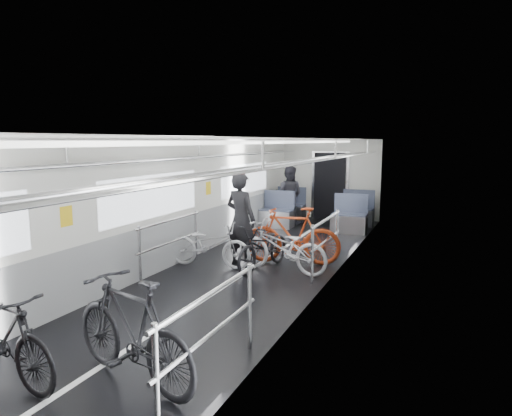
{
  "coord_description": "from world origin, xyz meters",
  "views": [
    {
      "loc": [
        3.26,
        -6.62,
        2.37
      ],
      "look_at": [
        0.0,
        1.15,
        1.12
      ],
      "focal_mm": 32.0,
      "sensor_mm": 36.0,
      "label": 1
    }
  ],
  "objects_px": {
    "bike_right_mid": "(282,247)",
    "bike_right_far": "(293,235)",
    "bike_left_far": "(209,244)",
    "person_standing": "(241,219)",
    "bike_left_mid": "(3,337)",
    "bike_right_near": "(132,330)",
    "bike_aisle": "(264,246)",
    "person_seated": "(289,195)"
  },
  "relations": [
    {
      "from": "bike_left_far",
      "to": "bike_aisle",
      "type": "distance_m",
      "value": 1.04
    },
    {
      "from": "person_standing",
      "to": "person_seated",
      "type": "distance_m",
      "value": 4.59
    },
    {
      "from": "bike_left_mid",
      "to": "bike_right_far",
      "type": "relative_size",
      "value": 0.88
    },
    {
      "from": "bike_left_mid",
      "to": "bike_right_far",
      "type": "xyz_separation_m",
      "value": [
        1.21,
        5.3,
        0.07
      ]
    },
    {
      "from": "bike_right_mid",
      "to": "bike_right_far",
      "type": "distance_m",
      "value": 0.63
    },
    {
      "from": "bike_right_mid",
      "to": "bike_right_near",
      "type": "bearing_deg",
      "value": 6.76
    },
    {
      "from": "bike_right_mid",
      "to": "bike_right_far",
      "type": "bearing_deg",
      "value": -172.55
    },
    {
      "from": "bike_left_mid",
      "to": "bike_right_near",
      "type": "height_order",
      "value": "bike_right_near"
    },
    {
      "from": "bike_right_mid",
      "to": "person_standing",
      "type": "relative_size",
      "value": 0.99
    },
    {
      "from": "bike_left_mid",
      "to": "bike_right_mid",
      "type": "relative_size",
      "value": 0.92
    },
    {
      "from": "bike_right_near",
      "to": "bike_right_mid",
      "type": "bearing_deg",
      "value": -164.66
    },
    {
      "from": "bike_left_far",
      "to": "bike_right_far",
      "type": "bearing_deg",
      "value": -63.48
    },
    {
      "from": "bike_left_far",
      "to": "bike_aisle",
      "type": "xyz_separation_m",
      "value": [
        1.01,
        0.25,
        -0.0
      ]
    },
    {
      "from": "bike_aisle",
      "to": "bike_right_near",
      "type": "bearing_deg",
      "value": -75.93
    },
    {
      "from": "bike_left_far",
      "to": "bike_right_far",
      "type": "distance_m",
      "value": 1.6
    },
    {
      "from": "bike_right_near",
      "to": "bike_aisle",
      "type": "height_order",
      "value": "bike_right_near"
    },
    {
      "from": "bike_right_mid",
      "to": "person_standing",
      "type": "xyz_separation_m",
      "value": [
        -0.88,
        0.15,
        0.43
      ]
    },
    {
      "from": "bike_left_far",
      "to": "bike_aisle",
      "type": "relative_size",
      "value": 1.0
    },
    {
      "from": "bike_right_near",
      "to": "person_standing",
      "type": "xyz_separation_m",
      "value": [
        -0.81,
        4.32,
        0.35
      ]
    },
    {
      "from": "bike_left_far",
      "to": "bike_aisle",
      "type": "height_order",
      "value": "bike_left_far"
    },
    {
      "from": "bike_left_mid",
      "to": "bike_right_near",
      "type": "xyz_separation_m",
      "value": [
        1.14,
        0.51,
        0.06
      ]
    },
    {
      "from": "bike_left_mid",
      "to": "bike_aisle",
      "type": "distance_m",
      "value": 4.8
    },
    {
      "from": "bike_left_far",
      "to": "bike_right_far",
      "type": "height_order",
      "value": "bike_right_far"
    },
    {
      "from": "bike_right_near",
      "to": "bike_right_mid",
      "type": "xyz_separation_m",
      "value": [
        0.06,
        4.17,
        -0.08
      ]
    },
    {
      "from": "bike_left_mid",
      "to": "bike_right_far",
      "type": "bearing_deg",
      "value": -4.22
    },
    {
      "from": "bike_aisle",
      "to": "bike_left_far",
      "type": "bearing_deg",
      "value": -155.99
    },
    {
      "from": "bike_right_far",
      "to": "bike_aisle",
      "type": "xyz_separation_m",
      "value": [
        -0.37,
        -0.57,
        -0.13
      ]
    },
    {
      "from": "bike_right_far",
      "to": "bike_aisle",
      "type": "distance_m",
      "value": 0.69
    },
    {
      "from": "bike_left_far",
      "to": "person_seated",
      "type": "xyz_separation_m",
      "value": [
        -0.08,
        4.9,
        0.39
      ]
    },
    {
      "from": "bike_right_mid",
      "to": "bike_aisle",
      "type": "bearing_deg",
      "value": -90.19
    },
    {
      "from": "person_standing",
      "to": "bike_right_mid",
      "type": "bearing_deg",
      "value": -174.77
    },
    {
      "from": "bike_right_far",
      "to": "bike_left_mid",
      "type": "bearing_deg",
      "value": -22.73
    },
    {
      "from": "person_standing",
      "to": "person_seated",
      "type": "xyz_separation_m",
      "value": [
        -0.58,
        4.55,
        -0.07
      ]
    },
    {
      "from": "bike_right_near",
      "to": "person_seated",
      "type": "xyz_separation_m",
      "value": [
        -1.39,
        8.87,
        0.28
      ]
    },
    {
      "from": "bike_aisle",
      "to": "bike_left_mid",
      "type": "bearing_deg",
      "value": -90.08
    },
    {
      "from": "bike_left_far",
      "to": "bike_right_far",
      "type": "relative_size",
      "value": 0.89
    },
    {
      "from": "bike_left_far",
      "to": "bike_right_near",
      "type": "xyz_separation_m",
      "value": [
        1.31,
        -3.97,
        0.11
      ]
    },
    {
      "from": "bike_left_far",
      "to": "bike_left_mid",
      "type": "bearing_deg",
      "value": 177.78
    },
    {
      "from": "bike_left_far",
      "to": "bike_right_far",
      "type": "xyz_separation_m",
      "value": [
        1.37,
        0.82,
        0.12
      ]
    },
    {
      "from": "bike_right_far",
      "to": "bike_left_far",
      "type": "bearing_deg",
      "value": -69.05
    },
    {
      "from": "bike_right_far",
      "to": "person_standing",
      "type": "xyz_separation_m",
      "value": [
        -0.88,
        -0.47,
        0.34
      ]
    },
    {
      "from": "bike_left_far",
      "to": "person_standing",
      "type": "bearing_deg",
      "value": -58.81
    }
  ]
}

